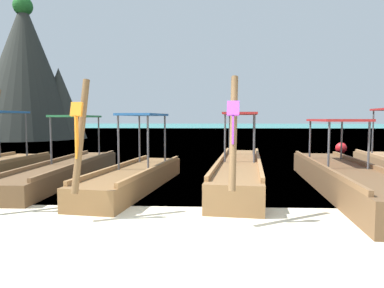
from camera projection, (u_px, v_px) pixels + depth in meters
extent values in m
plane|color=beige|center=(176.00, 253.00, 4.50)|extent=(120.00, 120.00, 0.00)
plane|color=teal|center=(206.00, 128.00, 66.66)|extent=(120.00, 120.00, 0.00)
cube|color=#996C3F|center=(1.00, 162.00, 9.93)|extent=(0.40, 5.17, 0.10)
cylinder|color=#4C4C51|center=(26.00, 136.00, 11.43)|extent=(0.05, 0.05, 1.47)
cube|color=brown|center=(67.00, 171.00, 10.03)|extent=(1.08, 6.63, 0.45)
cube|color=brown|center=(50.00, 162.00, 10.04)|extent=(0.10, 6.10, 0.10)
cube|color=brown|center=(83.00, 162.00, 9.99)|extent=(0.10, 6.10, 0.10)
cylinder|color=#4C4C51|center=(51.00, 141.00, 9.82)|extent=(0.05, 0.05, 1.34)
cylinder|color=#4C4C51|center=(77.00, 141.00, 9.79)|extent=(0.05, 0.05, 1.34)
cylinder|color=#4C4C51|center=(77.00, 137.00, 11.80)|extent=(0.05, 0.05, 1.34)
cylinder|color=#4C4C51|center=(99.00, 137.00, 11.77)|extent=(0.05, 0.05, 1.34)
cube|color=#2D844C|center=(77.00, 116.00, 10.74)|extent=(0.91, 2.19, 0.06)
cube|color=brown|center=(135.00, 179.00, 8.71)|extent=(1.84, 5.21, 0.48)
cube|color=#996C3F|center=(116.00, 167.00, 8.78)|extent=(0.78, 4.65, 0.10)
cube|color=#996C3F|center=(155.00, 168.00, 8.59)|extent=(0.78, 4.65, 0.10)
cylinder|color=brown|center=(81.00, 135.00, 6.02)|extent=(0.21, 0.63, 1.99)
cube|color=orange|center=(77.00, 109.00, 5.88)|extent=(0.22, 0.15, 0.25)
cube|color=orange|center=(77.00, 138.00, 5.90)|extent=(0.04, 0.08, 0.72)
cylinder|color=#4C4C51|center=(118.00, 143.00, 8.59)|extent=(0.06, 0.06, 1.35)
cylinder|color=#4C4C51|center=(148.00, 143.00, 8.44)|extent=(0.06, 0.06, 1.35)
cylinder|color=#4C4C51|center=(139.00, 139.00, 10.09)|extent=(0.06, 0.06, 1.35)
cylinder|color=#4C4C51|center=(165.00, 140.00, 9.94)|extent=(0.06, 0.06, 1.35)
cube|color=#235BA3|center=(143.00, 115.00, 9.21)|extent=(1.18, 1.85, 0.06)
cube|color=brown|center=(239.00, 172.00, 9.50)|extent=(1.94, 7.01, 0.58)
cube|color=#9F7246|center=(221.00, 159.00, 9.56)|extent=(0.85, 6.34, 0.10)
cube|color=#9F7246|center=(259.00, 160.00, 9.39)|extent=(0.85, 6.34, 0.10)
cylinder|color=brown|center=(233.00, 132.00, 5.82)|extent=(0.21, 0.79, 1.94)
cube|color=purple|center=(233.00, 108.00, 5.66)|extent=(0.21, 0.16, 0.25)
cube|color=purple|center=(233.00, 130.00, 5.67)|extent=(0.04, 0.08, 0.47)
cylinder|color=#4C4C51|center=(225.00, 138.00, 9.33)|extent=(0.06, 0.06, 1.29)
cylinder|color=#4C4C51|center=(254.00, 138.00, 9.20)|extent=(0.06, 0.06, 1.29)
cylinder|color=#4C4C51|center=(230.00, 135.00, 11.37)|extent=(0.06, 0.06, 1.29)
cylinder|color=#4C4C51|center=(254.00, 135.00, 11.24)|extent=(0.06, 0.06, 1.29)
cube|color=#AD2323|center=(241.00, 114.00, 10.24)|extent=(1.21, 2.38, 0.06)
cube|color=brown|center=(345.00, 180.00, 8.28)|extent=(1.83, 7.07, 0.58)
cube|color=brown|center=(320.00, 165.00, 8.33)|extent=(0.60, 6.42, 0.10)
cube|color=brown|center=(372.00, 166.00, 8.18)|extent=(0.60, 6.42, 0.10)
cylinder|color=#4C4C51|center=(329.00, 145.00, 8.10)|extent=(0.05, 0.05, 1.10)
cylinder|color=#4C4C51|center=(369.00, 146.00, 7.99)|extent=(0.05, 0.05, 1.10)
cylinder|color=#4C4C51|center=(310.00, 140.00, 10.17)|extent=(0.05, 0.05, 1.10)
cylinder|color=#4C4C51|center=(342.00, 140.00, 10.06)|extent=(0.05, 0.05, 1.10)
cube|color=#AD2323|center=(337.00, 120.00, 9.04)|extent=(1.26, 2.38, 0.06)
cylinder|color=#4C4C51|center=(373.00, 133.00, 11.55)|extent=(0.06, 0.06, 1.49)
cone|color=#2D302B|center=(25.00, 70.00, 29.48)|extent=(8.57, 8.57, 11.82)
cone|color=#32352F|center=(59.00, 103.00, 30.42)|extent=(4.61, 4.61, 6.18)
sphere|color=#236B28|center=(23.00, 6.00, 29.09)|extent=(1.61, 1.61, 1.61)
sphere|color=red|center=(341.00, 148.00, 17.45)|extent=(0.55, 0.55, 0.55)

